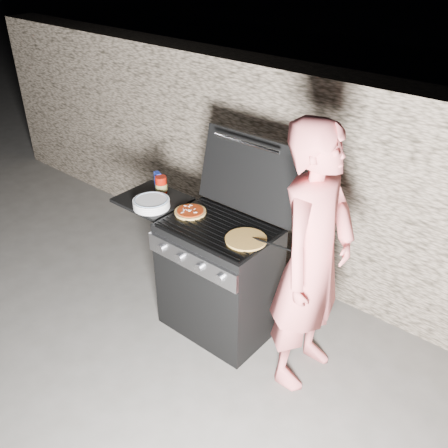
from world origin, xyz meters
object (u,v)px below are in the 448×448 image
Objects in this scene: gas_grill at (194,266)px; person at (313,261)px; pizza_topped at (190,211)px; sauce_jar at (161,185)px.

gas_grill is 1.09m from person.
gas_grill is 0.47m from pizza_topped.
gas_grill is 0.73× the size of person.
sauce_jar is (-0.44, 0.11, 0.52)m from gas_grill.
gas_grill is at bearing 91.32° from person.
gas_grill is at bearing -14.70° from sauce_jar.
gas_grill is 5.81× the size of pizza_topped.
pizza_topped is 1.67× the size of sauce_jar.
sauce_jar reaches higher than gas_grill.
gas_grill is 9.72× the size of sauce_jar.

